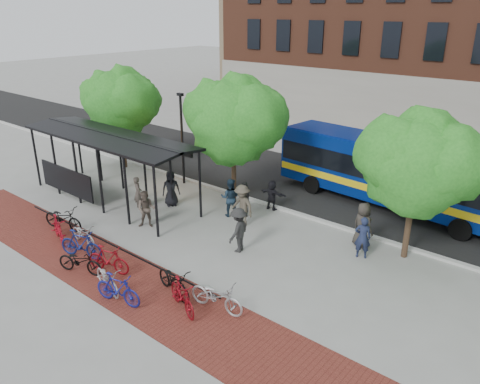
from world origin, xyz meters
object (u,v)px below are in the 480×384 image
Objects in this scene: lamp_post_left at (182,136)px; bike_7 at (118,289)px; tree_b at (236,117)px; bike_9 at (182,295)px; bike_0 at (63,218)px; bike_1 at (58,229)px; bike_10 at (217,296)px; pedestrian_0 at (171,188)px; bike_8 at (174,281)px; pedestrian_8 at (146,209)px; pedestrian_5 at (272,195)px; bike_6 at (107,279)px; pedestrian_6 at (363,225)px; tree_c at (420,161)px; pedestrian_1 at (138,193)px; bike_5 at (108,259)px; bus_shelter at (107,144)px; bike_2 at (83,234)px; tree_a at (121,100)px; bike_3 at (81,244)px; pedestrian_4 at (245,199)px; pedestrian_7 at (363,237)px; pedestrian_2 at (230,198)px; pedestrian_9 at (238,230)px; pedestrian_3 at (242,206)px; bike_4 at (80,261)px.

bike_7 is at bearing -54.84° from lamp_post_left.
bike_9 is (4.62, -8.26, -3.90)m from tree_b.
bike_1 is at bearing -144.08° from bike_0.
pedestrian_0 is (-7.74, 5.11, 0.37)m from bike_10.
bike_8 is 1.76m from bike_10.
pedestrian_8 reaches higher than bike_10.
pedestrian_5 is (5.90, 7.84, 0.21)m from bike_0.
pedestrian_6 reaches higher than bike_6.
tree_c reaches higher than pedestrian_6.
bike_0 is 1.26× the size of pedestrian_1.
pedestrian_5 is (1.22, 8.77, 0.22)m from bike_5.
bike_2 is (3.20, -3.81, -2.55)m from bus_shelter.
pedestrian_8 is at bearing 170.58° from pedestrian_1.
lamp_post_left is at bearing 69.88° from pedestrian_0.
bike_0 is at bearing -55.66° from tree_a.
bike_6 is at bearing 86.08° from pedestrian_5.
pedestrian_6 is (2.53, 7.92, 0.41)m from bike_9.
pedestrian_8 is at bearing -14.32° from bus_shelter.
bike_1 is at bearing -155.04° from pedestrian_8.
bus_shelter is 1.64× the size of tree_b.
pedestrian_6 reaches higher than bike_8.
tree_c is 3.60m from pedestrian_6.
pedestrian_8 is (-2.99, 4.28, 0.39)m from bike_6.
pedestrian_0 is at bearing -7.06° from bike_3.
pedestrian_4 is (-0.33, 8.06, 0.39)m from bike_6.
pedestrian_7 reaches higher than bike_7.
pedestrian_8 is at bearing 25.75° from pedestrian_2.
pedestrian_0 is 1.04× the size of pedestrian_8.
pedestrian_8 is (-8.80, -3.65, -0.01)m from pedestrian_7.
pedestrian_1 is (2.04, 0.09, -2.16)m from bus_shelter.
bike_0 is at bearing 18.89° from pedestrian_2.
bike_1 is (-11.99, -8.20, -3.48)m from tree_c.
bike_6 is (6.99, -5.30, -2.52)m from bus_shelter.
pedestrian_6 is at bearing -1.20° from tree_a.
pedestrian_6 is at bearing -64.10° from bike_3.
pedestrian_9 is (2.56, -2.46, 0.01)m from pedestrian_2.
bike_10 is at bearing -49.75° from pedestrian_3.
lamp_post_left is 2.93× the size of pedestrian_4.
bike_0 is at bearing -88.79° from lamp_post_left.
bike_0 is 1.11× the size of pedestrian_9.
lamp_post_left is at bearing 66.31° from bike_9.
tree_c is 3.26× the size of pedestrian_0.
pedestrian_7 is (6.83, 7.15, 0.34)m from bike_5.
bike_3 is 5.66m from bike_9.
pedestrian_2 reaches higher than bike_4.
pedestrian_0 is at bearing 25.49° from bus_shelter.
lamp_post_left is at bearing 82.27° from pedestrian_8.
tree_c is 3.04× the size of pedestrian_6.
bike_1 is 1.11× the size of bike_2.
bike_1 is 1.01× the size of bike_4.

